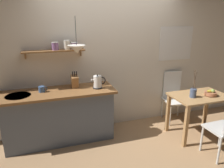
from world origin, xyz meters
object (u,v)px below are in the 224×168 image
(twig_vase, at_px, (193,93))
(dining_table, at_px, (199,103))
(dining_chair_far, at_px, (174,94))
(pendant_lamp, at_px, (77,49))
(coffee_mug_by_sink, at_px, (42,89))
(fruit_bowl, at_px, (211,93))
(knife_block, at_px, (75,81))
(electric_kettle, at_px, (98,82))

(twig_vase, bearing_deg, dining_table, 12.65)
(dining_table, distance_m, dining_chair_far, 0.68)
(pendant_lamp, bearing_deg, dining_table, -13.21)
(dining_chair_far, bearing_deg, pendant_lamp, -174.09)
(dining_table, relative_size, coffee_mug_by_sink, 7.01)
(dining_chair_far, distance_m, fruit_bowl, 0.82)
(dining_table, bearing_deg, fruit_bowl, -23.71)
(dining_table, xyz_separation_m, dining_chair_far, (-0.05, 0.67, -0.08))
(twig_vase, bearing_deg, dining_chair_far, 80.32)
(dining_chair_far, bearing_deg, knife_block, -178.99)
(pendant_lamp, bearing_deg, dining_chair_far, 5.91)
(twig_vase, bearing_deg, knife_block, 160.05)
(electric_kettle, distance_m, coffee_mug_by_sink, 0.90)
(coffee_mug_by_sink, bearing_deg, dining_chair_far, 2.09)
(knife_block, relative_size, pendant_lamp, 0.54)
(coffee_mug_by_sink, xyz_separation_m, pendant_lamp, (0.57, -0.11, 0.63))
(coffee_mug_by_sink, distance_m, pendant_lamp, 0.85)
(pendant_lamp, bearing_deg, knife_block, 101.97)
(dining_table, xyz_separation_m, pendant_lamp, (-2.01, 0.47, 0.96))
(fruit_bowl, distance_m, electric_kettle, 1.94)
(twig_vase, relative_size, coffee_mug_by_sink, 3.48)
(fruit_bowl, distance_m, pendant_lamp, 2.37)
(electric_kettle, bearing_deg, twig_vase, -19.43)
(dining_chair_far, height_order, electric_kettle, electric_kettle)
(fruit_bowl, bearing_deg, electric_kettle, 163.03)
(dining_table, xyz_separation_m, fruit_bowl, (0.16, -0.07, 0.18))
(twig_vase, height_order, knife_block, twig_vase)
(fruit_bowl, height_order, knife_block, knife_block)
(electric_kettle, bearing_deg, knife_block, 157.97)
(twig_vase, xyz_separation_m, electric_kettle, (-1.50, 0.53, 0.17))
(dining_chair_far, height_order, knife_block, knife_block)
(fruit_bowl, relative_size, pendant_lamp, 0.37)
(dining_table, bearing_deg, dining_chair_far, 94.62)
(coffee_mug_by_sink, bearing_deg, pendant_lamp, -10.96)
(fruit_bowl, height_order, electric_kettle, electric_kettle)
(twig_vase, relative_size, electric_kettle, 1.91)
(pendant_lamp, bearing_deg, fruit_bowl, -14.03)
(coffee_mug_by_sink, bearing_deg, twig_vase, -14.50)
(fruit_bowl, xyz_separation_m, pendant_lamp, (-2.17, 0.54, 0.78))
(fruit_bowl, relative_size, electric_kettle, 0.82)
(dining_chair_far, xyz_separation_m, coffee_mug_by_sink, (-2.52, -0.09, 0.42))
(fruit_bowl, bearing_deg, coffee_mug_by_sink, 166.60)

